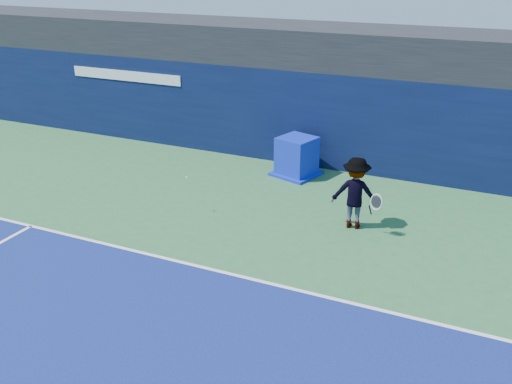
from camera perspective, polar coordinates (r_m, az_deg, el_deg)
ground at (r=10.54m, az=-13.32°, el=-15.00°), size 80.00×80.00×0.00m
baseline at (r=12.58m, az=-5.09°, el=-7.57°), size 24.00×0.10×0.01m
stadium_band at (r=18.90m, az=7.54°, el=14.27°), size 36.00×3.00×1.20m
back_wall_assembly at (r=18.40m, az=6.25°, el=7.41°), size 36.00×1.03×3.00m
equipment_cart at (r=17.51m, az=4.09°, el=3.42°), size 1.56×1.56×1.20m
tennis_player at (r=14.18m, az=9.91°, el=-0.10°), size 1.38×0.82×1.82m
tennis_ball at (r=14.78m, az=-6.96°, el=1.43°), size 0.06×0.06×0.06m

